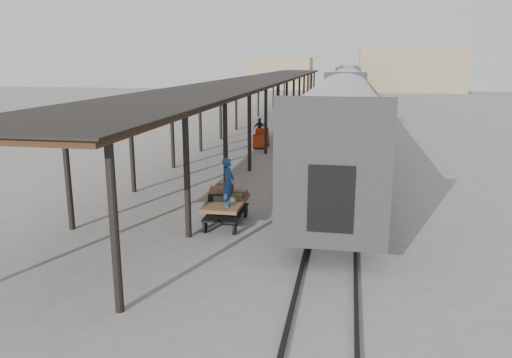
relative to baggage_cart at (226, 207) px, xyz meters
The scene contains 11 objects.
ground 0.99m from the baggage_cart, 52.58° to the left, with size 160.00×160.00×0.00m, color slate.
train 34.64m from the baggage_cart, 83.95° to the left, with size 3.45×76.01×4.01m.
canopy 25.00m from the baggage_cart, 96.83° to the left, with size 4.90×64.30×4.15m.
rails 34.79m from the baggage_cart, 83.97° to the left, with size 1.54×150.00×0.12m.
building_far 79.98m from the baggage_cart, 79.58° to the left, with size 18.00×10.00×8.00m, color tan.
building_left 83.18m from the baggage_cart, 96.59° to the left, with size 12.00×8.00×6.00m, color tan.
baggage_cart is the anchor object (origin of this frame).
suitcase_stack 0.52m from the baggage_cart, 110.25° to the left, with size 1.30×1.15×0.45m.
luggage_tug 15.66m from the baggage_cart, 95.58° to the left, with size 0.88×1.39×1.20m.
porter 1.23m from the baggage_cart, 68.96° to the right, with size 0.59×0.39×1.62m, color navy.
pedestrian 18.75m from the baggage_cart, 96.62° to the left, with size 0.92×0.38×1.57m, color black.
Camera 1 is at (3.58, -16.56, 5.56)m, focal length 35.00 mm.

